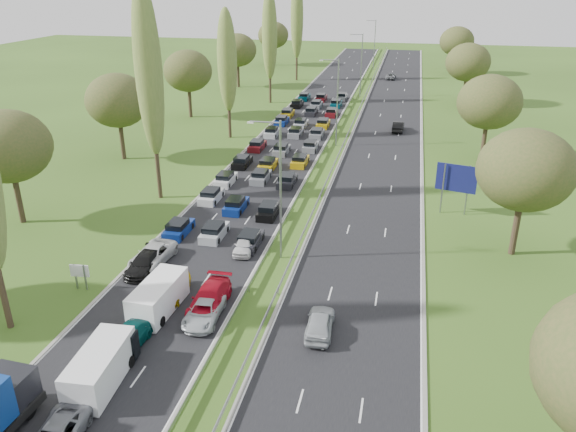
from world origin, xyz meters
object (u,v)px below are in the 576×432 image
Objects in this scene: near_car_2 at (152,255)px; info_sign at (80,273)px; direction_sign at (456,180)px; white_van_front at (102,365)px; white_van_rear at (160,295)px; near_car_3 at (144,263)px.

info_sign is (-3.59, -5.05, 0.60)m from near_car_2.
info_sign is 36.00m from direction_sign.
white_van_front is 8.05m from white_van_rear.
info_sign reaches higher than near_car_3.
white_van_rear is at bearing 85.50° from white_van_front.
white_van_rear is 1.09× the size of direction_sign.
white_van_rear reaches higher than near_car_3.
near_car_2 is 1.11× the size of near_car_3.
near_car_2 reaches higher than near_car_3.
near_car_2 is 30.23m from direction_sign.
near_car_2 is 0.95× the size of white_van_rear.
near_car_3 is at bearing -90.56° from near_car_2.
near_car_3 is 2.32× the size of info_sign.
near_car_2 is 6.22m from info_sign.
white_van_front reaches higher than near_car_3.
white_van_front is at bearing -74.03° from near_car_2.
white_van_front reaches higher than info_sign.
white_van_rear is 2.71× the size of info_sign.
white_van_front is 2.71× the size of info_sign.
near_car_2 is 1.37m from near_car_3.
white_van_front reaches higher than near_car_2.
white_van_front is (3.50, -14.43, 0.40)m from near_car_2.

